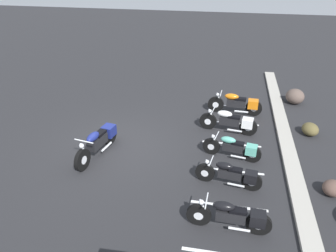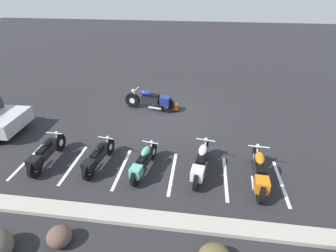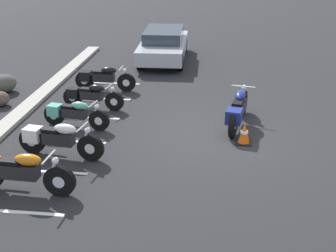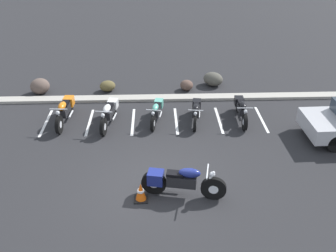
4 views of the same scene
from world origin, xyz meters
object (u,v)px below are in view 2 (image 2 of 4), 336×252
at_px(traffic_cone, 175,105).
at_px(landscape_rock_0, 59,237).
at_px(motorcycle_navy_featured, 152,100).
at_px(parked_bike_2, 143,162).
at_px(parked_bike_3, 98,157).
at_px(parked_bike_4, 45,153).
at_px(parked_bike_1, 201,162).
at_px(parked_bike_0, 259,172).

bearing_deg(traffic_cone, landscape_rock_0, 75.94).
height_order(motorcycle_navy_featured, parked_bike_2, motorcycle_navy_featured).
height_order(parked_bike_3, parked_bike_4, parked_bike_4).
xyz_separation_m(motorcycle_navy_featured, parked_bike_3, (0.92, 4.46, -0.10)).
bearing_deg(parked_bike_1, parked_bike_3, 100.13).
height_order(parked_bike_0, parked_bike_3, parked_bike_0).
relative_size(parked_bike_3, landscape_rock_0, 3.39).
distance_m(motorcycle_navy_featured, parked_bike_4, 5.25).
distance_m(parked_bike_4, landscape_rock_0, 3.37).
xyz_separation_m(parked_bike_0, parked_bike_2, (3.49, -0.07, -0.06)).
distance_m(motorcycle_navy_featured, parked_bike_1, 4.97).
bearing_deg(landscape_rock_0, motorcycle_navy_featured, -96.10).
bearing_deg(traffic_cone, motorcycle_navy_featured, 7.96).
height_order(parked_bike_3, landscape_rock_0, parked_bike_3).
bearing_deg(motorcycle_navy_featured, landscape_rock_0, 94.53).
bearing_deg(motorcycle_navy_featured, parked_bike_3, 88.97).
xyz_separation_m(parked_bike_1, traffic_cone, (1.29, -4.51, -0.20)).
relative_size(motorcycle_navy_featured, landscape_rock_0, 4.16).
bearing_deg(parked_bike_1, parked_bike_4, 100.31).
xyz_separation_m(landscape_rock_0, traffic_cone, (-1.87, -7.45, 0.03)).
relative_size(landscape_rock_0, traffic_cone, 1.03).
xyz_separation_m(motorcycle_navy_featured, traffic_cone, (-1.09, -0.15, -0.25)).
height_order(motorcycle_navy_featured, parked_bike_1, motorcycle_navy_featured).
bearing_deg(parked_bike_3, parked_bike_0, -83.46).
distance_m(parked_bike_0, parked_bike_1, 1.72).
bearing_deg(landscape_rock_0, parked_bike_0, -150.91).
height_order(parked_bike_2, parked_bike_3, same).
relative_size(parked_bike_1, landscape_rock_0, 3.80).
bearing_deg(parked_bike_0, parked_bike_1, 85.54).
relative_size(parked_bike_0, parked_bike_4, 1.09).
relative_size(parked_bike_3, parked_bike_4, 0.94).
height_order(parked_bike_1, landscape_rock_0, parked_bike_1).
xyz_separation_m(parked_bike_1, parked_bike_3, (3.30, 0.09, -0.05)).
relative_size(parked_bike_2, parked_bike_4, 0.93).
bearing_deg(parked_bike_4, parked_bike_1, -86.35).
height_order(motorcycle_navy_featured, parked_bike_3, motorcycle_navy_featured).
xyz_separation_m(parked_bike_3, traffic_cone, (-2.01, -4.61, -0.15)).
xyz_separation_m(parked_bike_0, parked_bike_1, (1.70, -0.23, -0.01)).
height_order(motorcycle_navy_featured, landscape_rock_0, motorcycle_navy_featured).
xyz_separation_m(parked_bike_0, parked_bike_4, (6.75, -0.07, -0.04)).
height_order(parked_bike_2, landscape_rock_0, parked_bike_2).
relative_size(motorcycle_navy_featured, parked_bike_3, 1.23).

